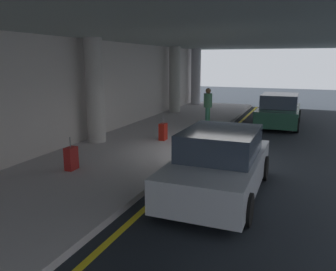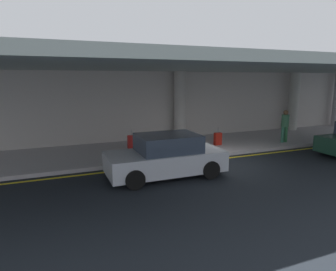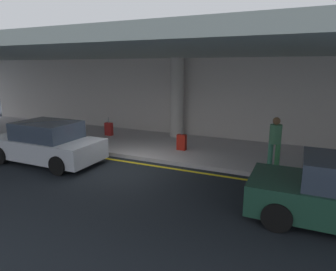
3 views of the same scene
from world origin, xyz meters
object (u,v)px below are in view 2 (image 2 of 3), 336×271
Objects in this scene: support_column_far_left at (180,106)px; car_silver at (166,157)px; suitcase_upright_primary at (218,139)px; traveler_with_luggage at (285,124)px; suitcase_upright_secondary at (132,142)px; support_column_left_mid at (294,102)px.

support_column_far_left reaches higher than car_silver.
suitcase_upright_primary is at bearing -62.33° from support_column_far_left.
suitcase_upright_secondary is at bearing -145.41° from traveler_with_luggage.
traveler_with_luggage reaches higher than suitcase_upright_secondary.
car_silver reaches higher than suitcase_upright_secondary.
suitcase_upright_secondary is (-3.06, -1.20, -1.51)m from support_column_far_left.
car_silver is 4.01m from suitcase_upright_secondary.
support_column_far_left is at bearing 7.33° from suitcase_upright_secondary.
car_silver is at bearing -118.95° from support_column_far_left.
car_silver is at bearing -165.03° from suitcase_upright_primary.
suitcase_upright_primary is 4.28m from suitcase_upright_secondary.
support_column_left_mid reaches higher than traveler_with_luggage.
support_column_left_mid is at bearing 0.00° from support_column_far_left.
support_column_far_left is 8.00m from support_column_left_mid.
support_column_far_left is 6.08m from car_silver.
suitcase_upright_primary is (-3.55, 0.72, -0.65)m from traveler_with_luggage.
support_column_far_left is at bearing 180.00° from support_column_left_mid.
support_column_far_left reaches higher than suitcase_upright_primary.
support_column_far_left is 2.85m from suitcase_upright_primary.
support_column_left_mid is at bearing -153.13° from car_silver.
suitcase_upright_primary is (4.00, 3.06, -0.25)m from car_silver.
support_column_far_left is at bearing -164.76° from traveler_with_luggage.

